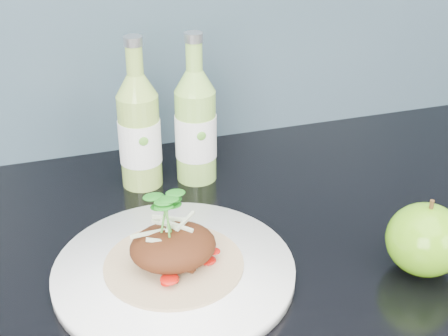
{
  "coord_description": "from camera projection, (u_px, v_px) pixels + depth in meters",
  "views": [
    {
      "loc": [
        -0.23,
        1.06,
        1.35
      ],
      "look_at": [
        -0.03,
        1.69,
        1.0
      ],
      "focal_mm": 50.0,
      "sensor_mm": 36.0,
      "label": 1
    }
  ],
  "objects": [
    {
      "name": "dinner_plate",
      "position": [
        174.0,
        271.0,
        0.72
      ],
      "size": [
        0.37,
        0.37,
        0.02
      ],
      "color": "white",
      "rests_on": "kitchen_counter"
    },
    {
      "name": "pork_taco",
      "position": [
        173.0,
        245.0,
        0.71
      ],
      "size": [
        0.16,
        0.16,
        0.1
      ],
      "color": "tan",
      "rests_on": "dinner_plate"
    },
    {
      "name": "green_apple",
      "position": [
        425.0,
        239.0,
        0.72
      ],
      "size": [
        0.1,
        0.1,
        0.1
      ],
      "rotation": [
        0.0,
        0.0,
        0.06
      ],
      "color": "#379310",
      "rests_on": "kitchen_counter"
    },
    {
      "name": "cider_bottle_right",
      "position": [
        196.0,
        126.0,
        0.9
      ],
      "size": [
        0.06,
        0.06,
        0.22
      ],
      "rotation": [
        0.0,
        0.0,
        0.03
      ],
      "color": "#8DC150",
      "rests_on": "kitchen_counter"
    },
    {
      "name": "cider_bottle_left",
      "position": [
        139.0,
        131.0,
        0.88
      ],
      "size": [
        0.08,
        0.08,
        0.22
      ],
      "rotation": [
        0.0,
        0.0,
        0.36
      ],
      "color": "#8FB54B",
      "rests_on": "kitchen_counter"
    }
  ]
}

